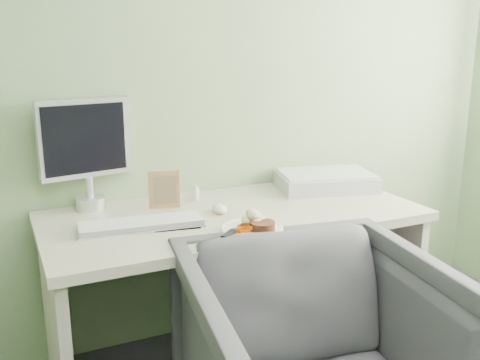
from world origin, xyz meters
name	(u,v)px	position (x,y,z in m)	size (l,w,h in m)	color
wall_back	(200,61)	(0.00, 2.00, 1.35)	(3.50, 3.50, 0.00)	gray
desk	(234,251)	(0.00, 1.62, 0.55)	(1.60, 0.75, 0.73)	#ADA791
plate	(252,230)	(-0.04, 1.37, 0.74)	(0.24, 0.24, 0.01)	white
steak	(262,226)	(-0.01, 1.34, 0.76)	(0.10, 0.10, 0.03)	black
potato_pile	(254,218)	(-0.01, 1.40, 0.77)	(0.10, 0.07, 0.06)	#AC8353
carrot_heap	(242,228)	(-0.09, 1.34, 0.76)	(0.05, 0.05, 0.04)	#D65004
steak_knife	(232,232)	(-0.14, 1.33, 0.75)	(0.18, 0.16, 0.02)	silver
mousepad	(167,222)	(-0.30, 1.60, 0.73)	(0.24, 0.21, 0.00)	black
keyboard	(141,223)	(-0.41, 1.59, 0.75)	(0.48, 0.14, 0.02)	white
computer_mouse	(220,209)	(-0.06, 1.63, 0.75)	(0.06, 0.10, 0.04)	white
photo_frame	(164,190)	(-0.25, 1.80, 0.81)	(0.13, 0.02, 0.17)	#936244
eyedrop_bottle	(196,193)	(-0.08, 1.86, 0.76)	(0.03, 0.03, 0.08)	white
scanner	(326,181)	(0.57, 1.78, 0.77)	(0.46, 0.31, 0.07)	#A1A4A8
monitor	(86,148)	(-0.55, 1.94, 1.00)	(0.40, 0.14, 0.48)	silver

